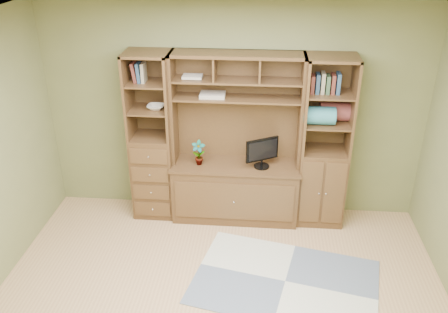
# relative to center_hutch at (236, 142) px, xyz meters

# --- Properties ---
(room) EXTENTS (4.60, 4.10, 2.64)m
(room) POSITION_rel_center_hutch_xyz_m (-0.05, -1.73, 0.28)
(room) COLOR tan
(room) RESTS_ON ground
(center_hutch) EXTENTS (1.54, 0.53, 2.05)m
(center_hutch) POSITION_rel_center_hutch_xyz_m (0.00, 0.00, 0.00)
(center_hutch) COLOR #493019
(center_hutch) RESTS_ON ground
(left_tower) EXTENTS (0.50, 0.45, 2.05)m
(left_tower) POSITION_rel_center_hutch_xyz_m (-1.00, 0.04, 0.00)
(left_tower) COLOR #493019
(left_tower) RESTS_ON ground
(right_tower) EXTENTS (0.55, 0.45, 2.05)m
(right_tower) POSITION_rel_center_hutch_xyz_m (1.02, 0.04, 0.00)
(right_tower) COLOR #493019
(right_tower) RESTS_ON ground
(rug) EXTENTS (2.06, 1.59, 0.01)m
(rug) POSITION_rel_center_hutch_xyz_m (0.60, -1.17, -1.02)
(rug) COLOR #949899
(rug) RESTS_ON ground
(monitor) EXTENTS (0.45, 0.36, 0.50)m
(monitor) POSITION_rel_center_hutch_xyz_m (0.31, -0.03, -0.04)
(monitor) COLOR black
(monitor) RESTS_ON center_hutch
(orchid) EXTENTS (0.16, 0.11, 0.31)m
(orchid) POSITION_rel_center_hutch_xyz_m (-0.44, -0.03, -0.14)
(orchid) COLOR #995B33
(orchid) RESTS_ON center_hutch
(magazines) EXTENTS (0.28, 0.21, 0.04)m
(magazines) POSITION_rel_center_hutch_xyz_m (-0.28, 0.09, 0.54)
(magazines) COLOR #AEA394
(magazines) RESTS_ON center_hutch
(bowl) EXTENTS (0.20, 0.20, 0.05)m
(bowl) POSITION_rel_center_hutch_xyz_m (-0.93, 0.04, 0.39)
(bowl) COLOR white
(bowl) RESTS_ON left_tower
(blanket_teal) EXTENTS (0.35, 0.20, 0.20)m
(blanket_teal) POSITION_rel_center_hutch_xyz_m (0.93, -0.01, 0.37)
(blanket_teal) COLOR teal
(blanket_teal) RESTS_ON right_tower
(blanket_red) EXTENTS (0.38, 0.21, 0.21)m
(blanket_red) POSITION_rel_center_hutch_xyz_m (1.14, 0.12, 0.37)
(blanket_red) COLOR brown
(blanket_red) RESTS_ON right_tower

